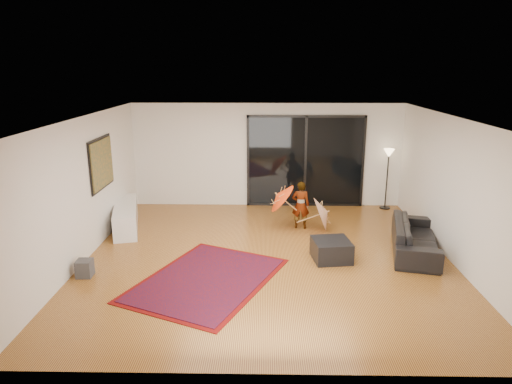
{
  "coord_description": "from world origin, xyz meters",
  "views": [
    {
      "loc": [
        -0.08,
        -8.24,
        3.61
      ],
      "look_at": [
        -0.24,
        0.81,
        1.1
      ],
      "focal_mm": 32.0,
      "sensor_mm": 36.0,
      "label": 1
    }
  ],
  "objects_px": {
    "child": "(301,205)",
    "sofa": "(415,237)",
    "ottoman": "(331,250)",
    "media_console": "(126,216)"
  },
  "relations": [
    {
      "from": "sofa",
      "to": "child",
      "type": "bearing_deg",
      "value": 71.63
    },
    {
      "from": "sofa",
      "to": "ottoman",
      "type": "xyz_separation_m",
      "value": [
        -1.73,
        -0.41,
        -0.11
      ]
    },
    {
      "from": "child",
      "to": "sofa",
      "type": "bearing_deg",
      "value": 154.93
    },
    {
      "from": "media_console",
      "to": "ottoman",
      "type": "distance_m",
      "value": 4.79
    },
    {
      "from": "sofa",
      "to": "child",
      "type": "relative_size",
      "value": 1.93
    },
    {
      "from": "child",
      "to": "ottoman",
      "type": "bearing_deg",
      "value": 111.46
    },
    {
      "from": "ottoman",
      "to": "child",
      "type": "relative_size",
      "value": 0.63
    },
    {
      "from": "ottoman",
      "to": "child",
      "type": "distance_m",
      "value": 1.87
    },
    {
      "from": "child",
      "to": "media_console",
      "type": "bearing_deg",
      "value": 7.76
    },
    {
      "from": "sofa",
      "to": "ottoman",
      "type": "relative_size",
      "value": 3.06
    }
  ]
}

